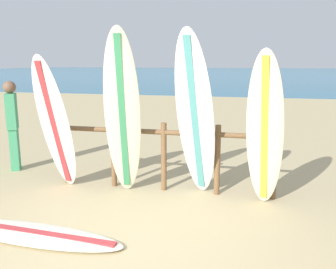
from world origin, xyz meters
name	(u,v)px	position (x,y,z in m)	size (l,w,h in m)	color
ground_plane	(107,265)	(0.00, 0.00, 0.00)	(120.00, 120.00, 0.00)	tan
ocean_water	(244,73)	(0.00, 58.00, 0.00)	(120.00, 80.00, 0.01)	#196B93
surfboard_rack	(164,149)	(0.05, 2.30, 0.69)	(3.52, 0.09, 1.11)	brown
surfboard_leaning_far_left	(55,125)	(-1.58, 1.86, 1.08)	(0.58, 0.77, 2.17)	white
surfboard_leaning_left	(123,115)	(-0.48, 1.87, 1.27)	(0.66, 0.79, 2.54)	beige
surfboard_leaning_center_left	(195,118)	(0.59, 1.99, 1.25)	(0.71, 0.98, 2.51)	white
surfboard_leaning_center	(265,131)	(1.57, 1.87, 1.12)	(0.61, 0.69, 2.23)	beige
surfboard_lying_on_sand	(34,234)	(-1.09, 0.38, 0.04)	(2.35, 0.70, 0.08)	silver
beachgoer_standing	(12,122)	(-2.99, 2.74, 0.94)	(0.28, 0.32, 1.70)	#3F9966
small_boat_offshore	(123,79)	(-11.08, 31.08, 0.26)	(0.86, 2.28, 0.71)	#B22D28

